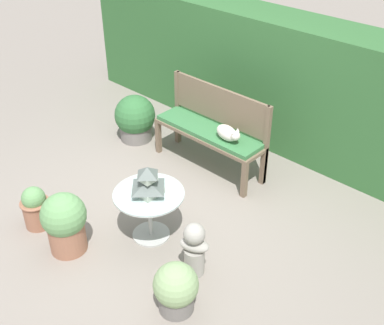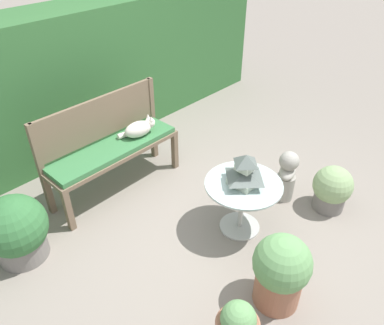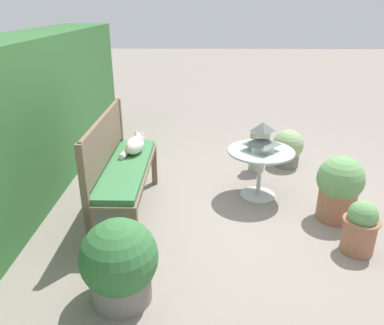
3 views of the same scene
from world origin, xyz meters
TOP-DOWN VIEW (x-y plane):
  - ground at (0.00, 0.00)m, footprint 30.00×30.00m
  - foliage_hedge_back at (0.00, 2.27)m, footprint 6.40×0.73m
  - garden_bench at (-0.16, 1.07)m, footprint 1.47×0.42m
  - bench_backrest at (-0.16, 1.26)m, footprint 1.47×0.06m
  - cat at (0.16, 1.03)m, footprint 0.40×0.25m
  - patio_table at (0.25, -0.29)m, footprint 0.71×0.71m
  - pagoda_birdhouse at (0.25, -0.29)m, footprint 0.31×0.31m
  - garden_bust at (0.93, -0.36)m, footprint 0.32×0.26m
  - potted_plant_path_edge at (1.11, -0.79)m, footprint 0.39×0.39m
  - potted_plant_hedge_corner at (-0.74, -1.00)m, footprint 0.31×0.31m
  - potted_plant_bench_right at (-1.35, 0.92)m, footprint 0.55×0.55m
  - potted_plant_table_near at (-0.20, -0.99)m, footprint 0.44×0.44m

SIDE VIEW (x-z plane):
  - ground at x=0.00m, z-range 0.00..0.00m
  - potted_plant_hedge_corner at x=-0.74m, z-range 0.00..0.48m
  - potted_plant_path_edge at x=1.11m, z-range 0.00..0.49m
  - garden_bust at x=0.93m, z-range 0.01..0.59m
  - potted_plant_bench_right at x=-1.35m, z-range -0.01..0.63m
  - potted_plant_table_near at x=-0.20m, z-range 0.02..0.67m
  - patio_table at x=0.25m, z-range 0.16..0.70m
  - garden_bench at x=-0.16m, z-range 0.20..0.74m
  - cat at x=0.16m, z-range 0.53..0.74m
  - pagoda_birdhouse at x=0.25m, z-range 0.52..0.83m
  - bench_backrest at x=-0.16m, z-range 0.22..1.25m
  - foliage_hedge_back at x=0.00m, z-range 0.00..1.67m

